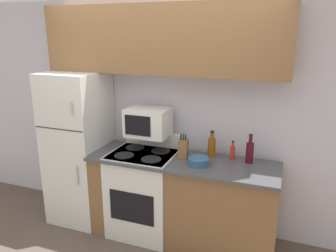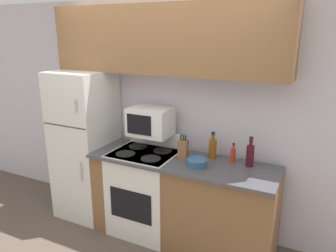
{
  "view_description": "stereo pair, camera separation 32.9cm",
  "coord_description": "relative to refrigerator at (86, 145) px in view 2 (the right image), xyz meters",
  "views": [
    {
      "loc": [
        1.28,
        -2.7,
        2.2
      ],
      "look_at": [
        0.16,
        0.27,
        1.28
      ],
      "focal_mm": 35.0,
      "sensor_mm": 36.0,
      "label": 1
    },
    {
      "loc": [
        1.58,
        -2.56,
        2.2
      ],
      "look_at": [
        0.16,
        0.27,
        1.28
      ],
      "focal_mm": 35.0,
      "sensor_mm": 36.0,
      "label": 2
    }
  ],
  "objects": [
    {
      "name": "stove",
      "position": [
        0.84,
        -0.04,
        -0.4
      ],
      "size": [
        0.69,
        0.61,
        1.1
      ],
      "color": "white",
      "rests_on": "ground_plane"
    },
    {
      "name": "wall_back",
      "position": [
        0.98,
        0.36,
        0.39
      ],
      "size": [
        8.0,
        0.05,
        2.55
      ],
      "color": "silver",
      "rests_on": "ground_plane"
    },
    {
      "name": "upper_cabinets",
      "position": [
        0.98,
        0.17,
        1.23
      ],
      "size": [
        2.58,
        0.33,
        0.7
      ],
      "color": "brown",
      "rests_on": "refrigerator"
    },
    {
      "name": "bottle_wine_red",
      "position": [
        1.94,
        0.12,
        0.17
      ],
      "size": [
        0.08,
        0.08,
        0.3
      ],
      "color": "#470F19",
      "rests_on": "lower_cabinets"
    },
    {
      "name": "lower_cabinets",
      "position": [
        1.29,
        -0.03,
        -0.42
      ],
      "size": [
        1.95,
        0.63,
        0.93
      ],
      "color": "brown",
      "rests_on": "ground_plane"
    },
    {
      "name": "microwave",
      "position": [
        0.85,
        0.09,
        0.37
      ],
      "size": [
        0.45,
        0.33,
        0.3
      ],
      "color": "white",
      "rests_on": "stove"
    },
    {
      "name": "knife_block",
      "position": [
        1.28,
        0.0,
        0.15
      ],
      "size": [
        0.09,
        0.08,
        0.26
      ],
      "color": "brown",
      "rests_on": "lower_cabinets"
    },
    {
      "name": "bottle_whiskey",
      "position": [
        1.55,
        0.16,
        0.16
      ],
      "size": [
        0.08,
        0.08,
        0.28
      ],
      "color": "brown",
      "rests_on": "lower_cabinets"
    },
    {
      "name": "ground_plane",
      "position": [
        0.98,
        -0.32,
        -0.89
      ],
      "size": [
        12.0,
        12.0,
        0.0
      ],
      "primitive_type": "plane",
      "color": "brown"
    },
    {
      "name": "refrigerator",
      "position": [
        0.0,
        0.0,
        0.0
      ],
      "size": [
        0.62,
        0.67,
        1.77
      ],
      "color": "white",
      "rests_on": "ground_plane"
    },
    {
      "name": "bottle_hot_sauce",
      "position": [
        1.77,
        0.15,
        0.13
      ],
      "size": [
        0.05,
        0.05,
        0.2
      ],
      "color": "red",
      "rests_on": "lower_cabinets"
    },
    {
      "name": "bowl",
      "position": [
        1.48,
        -0.11,
        0.09
      ],
      "size": [
        0.21,
        0.21,
        0.07
      ],
      "color": "#335B84",
      "rests_on": "lower_cabinets"
    }
  ]
}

